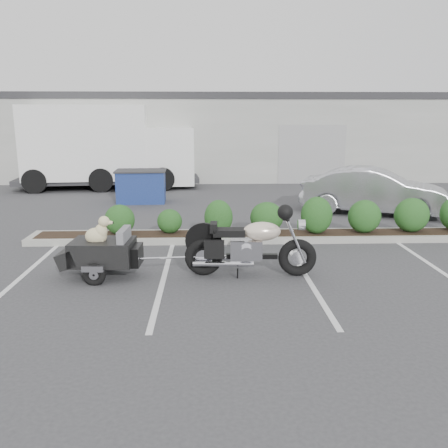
{
  "coord_description": "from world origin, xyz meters",
  "views": [
    {
      "loc": [
        -0.67,
        -9.11,
        2.98
      ],
      "look_at": [
        -0.32,
        0.64,
        0.75
      ],
      "focal_mm": 38.0,
      "sensor_mm": 36.0,
      "label": 1
    }
  ],
  "objects_px": {
    "pet_trailer": "(102,251)",
    "sedan": "(374,191)",
    "motorcycle": "(250,246)",
    "delivery_truck": "(107,149)",
    "dumpster": "(141,186)"
  },
  "relations": [
    {
      "from": "motorcycle",
      "to": "delivery_truck",
      "type": "xyz_separation_m",
      "value": [
        -4.97,
        11.58,
        1.06
      ]
    },
    {
      "from": "sedan",
      "to": "dumpster",
      "type": "relative_size",
      "value": 2.43
    },
    {
      "from": "pet_trailer",
      "to": "sedan",
      "type": "bearing_deg",
      "value": 41.77
    },
    {
      "from": "sedan",
      "to": "delivery_truck",
      "type": "relative_size",
      "value": 0.57
    },
    {
      "from": "motorcycle",
      "to": "dumpster",
      "type": "xyz_separation_m",
      "value": [
        -3.12,
        8.02,
        0.0
      ]
    },
    {
      "from": "pet_trailer",
      "to": "dumpster",
      "type": "relative_size",
      "value": 1.13
    },
    {
      "from": "motorcycle",
      "to": "delivery_truck",
      "type": "height_order",
      "value": "delivery_truck"
    },
    {
      "from": "motorcycle",
      "to": "pet_trailer",
      "type": "xyz_separation_m",
      "value": [
        -2.79,
        0.03,
        -0.07
      ]
    },
    {
      "from": "delivery_truck",
      "to": "pet_trailer",
      "type": "bearing_deg",
      "value": -84.68
    },
    {
      "from": "pet_trailer",
      "to": "dumpster",
      "type": "distance_m",
      "value": 8.0
    },
    {
      "from": "motorcycle",
      "to": "dumpster",
      "type": "height_order",
      "value": "motorcycle"
    },
    {
      "from": "pet_trailer",
      "to": "delivery_truck",
      "type": "distance_m",
      "value": 11.81
    },
    {
      "from": "motorcycle",
      "to": "delivery_truck",
      "type": "distance_m",
      "value": 12.64
    },
    {
      "from": "dumpster",
      "to": "delivery_truck",
      "type": "bearing_deg",
      "value": 115.1
    },
    {
      "from": "sedan",
      "to": "dumpster",
      "type": "distance_m",
      "value": 7.8
    }
  ]
}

